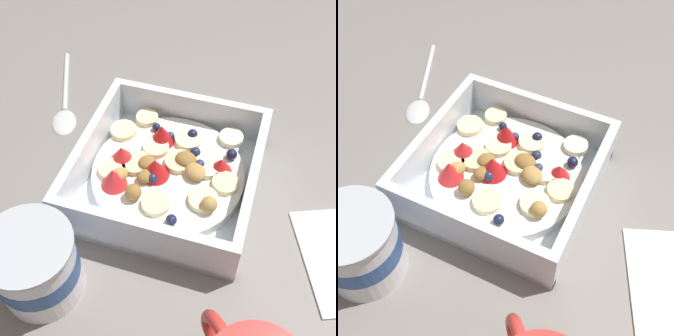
# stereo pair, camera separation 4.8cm
# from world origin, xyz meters

# --- Properties ---
(ground_plane) EXTENTS (2.40, 2.40, 0.00)m
(ground_plane) POSITION_xyz_m (0.00, 0.00, 0.00)
(ground_plane) COLOR gray
(fruit_bowl) EXTENTS (0.20, 0.20, 0.06)m
(fruit_bowl) POSITION_xyz_m (-0.01, -0.02, 0.02)
(fruit_bowl) COLOR white
(fruit_bowl) RESTS_ON ground
(spoon) EXTENTS (0.09, 0.17, 0.01)m
(spoon) POSITION_xyz_m (0.16, -0.10, 0.00)
(spoon) COLOR silver
(spoon) RESTS_ON ground
(yogurt_cup) EXTENTS (0.08, 0.08, 0.08)m
(yogurt_cup) POSITION_xyz_m (0.07, 0.14, 0.04)
(yogurt_cup) COLOR white
(yogurt_cup) RESTS_ON ground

